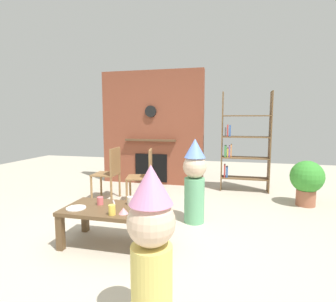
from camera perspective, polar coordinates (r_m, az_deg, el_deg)
The scene contains 16 objects.
ground_plane at distance 3.28m, azimuth -4.38°, elevation -18.01°, with size 12.00×12.00×0.00m, color #BCB29E.
brick_fireplace_feature at distance 5.68m, azimuth -3.45°, elevation 4.90°, with size 2.20×0.28×2.40m.
bookshelf at distance 5.27m, azimuth 15.62°, elevation 1.08°, with size 0.90×0.28×1.90m.
coffee_table at distance 3.03m, azimuth -11.64°, elevation -13.16°, with size 1.09×0.58×0.42m.
paper_cup_near_left at distance 2.79m, azimuth -12.00°, elevation -12.34°, with size 0.07×0.07×0.10m, color #F2CC4C.
paper_cup_near_right at distance 3.07m, azimuth -8.19°, elevation -10.55°, with size 0.07×0.07×0.09m, color silver.
paper_cup_center at distance 3.14m, azimuth -14.44°, elevation -10.38°, with size 0.07×0.07×0.09m, color #E5666B.
paper_plate_front at distance 3.01m, azimuth -3.52°, elevation -11.65°, with size 0.21×0.21×0.01m, color white.
paper_plate_rear at distance 3.09m, azimuth -19.24°, elevation -11.56°, with size 0.21×0.21×0.01m, color white.
birthday_cake_slice at distance 2.81m, azimuth -9.59°, elevation -12.59°, with size 0.10×0.10×0.06m, color pink.
table_fork at distance 3.19m, azimuth -11.60°, elevation -10.81°, with size 0.15×0.02×0.01m, color silver.
child_with_cone_hat at distance 1.76m, azimuth -3.60°, elevation -19.95°, with size 0.31×0.31×1.11m.
child_in_pink at distance 3.54m, azimuth 5.76°, elevation -5.96°, with size 0.31×0.31×1.13m.
dining_chair_left at distance 4.66m, azimuth -12.33°, elevation -4.09°, with size 0.41×0.41×0.90m.
dining_chair_middle at distance 4.34m, azimuth -5.02°, elevation -4.75°, with size 0.48×0.48×0.90m.
potted_plant_tall at distance 4.79m, azimuth 27.78°, elevation -5.48°, with size 0.51×0.51×0.73m.
Camera 1 is at (0.92, -2.84, 1.37)m, focal length 28.23 mm.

